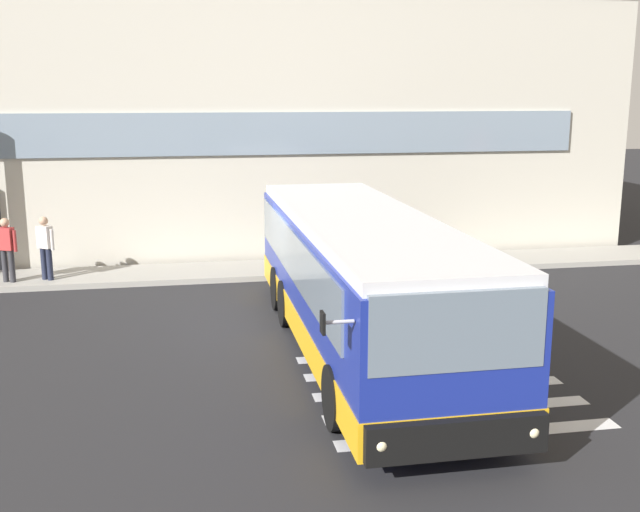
{
  "coord_description": "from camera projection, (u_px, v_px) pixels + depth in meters",
  "views": [
    {
      "loc": [
        -2.22,
        -15.83,
        5.0
      ],
      "look_at": [
        0.66,
        -0.09,
        1.5
      ],
      "focal_mm": 42.56,
      "sensor_mm": 36.0,
      "label": 1
    }
  ],
  "objects": [
    {
      "name": "passenger_near_column",
      "position": [
        7.0,
        247.0,
        19.44
      ],
      "size": [
        0.55,
        0.35,
        1.68
      ],
      "color": "#2D2D33",
      "rests_on": "boarding_curb"
    },
    {
      "name": "ground_plane",
      "position": [
        290.0,
        323.0,
        16.67
      ],
      "size": [
        80.0,
        90.0,
        0.02
      ],
      "primitive_type": "cube",
      "color": "#232326",
      "rests_on": "ground"
    },
    {
      "name": "bus_main_foreground",
      "position": [
        362.0,
        286.0,
        14.55
      ],
      "size": [
        3.03,
        10.47,
        2.7
      ],
      "color": "navy",
      "rests_on": "ground"
    },
    {
      "name": "boarding_curb",
      "position": [
        265.0,
        270.0,
        21.27
      ],
      "size": [
        27.11,
        2.0,
        0.15
      ],
      "primitive_type": "cube",
      "color": "#9E9B93",
      "rests_on": "ground"
    },
    {
      "name": "terminal_building",
      "position": [
        223.0,
        119.0,
        26.88
      ],
      "size": [
        24.91,
        13.8,
        8.05
      ],
      "color": "beige",
      "rests_on": "ground"
    },
    {
      "name": "bay_paint_stripes",
      "position": [
        440.0,
        388.0,
        12.99
      ],
      "size": [
        4.4,
        3.96,
        0.01
      ],
      "color": "silver",
      "rests_on": "ground"
    },
    {
      "name": "passenger_by_doorway",
      "position": [
        45.0,
        245.0,
        19.67
      ],
      "size": [
        0.49,
        0.4,
        1.68
      ],
      "color": "#1E2338",
      "rests_on": "boarding_curb"
    }
  ]
}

